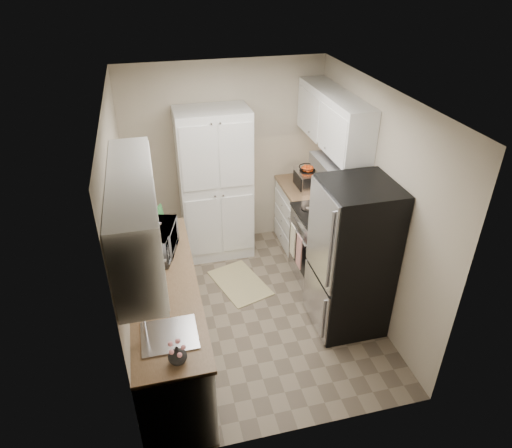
# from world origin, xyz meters

# --- Properties ---
(ground) EXTENTS (3.20, 3.20, 0.00)m
(ground) POSITION_xyz_m (0.00, 0.00, 0.00)
(ground) COLOR #7A6B56
(ground) RESTS_ON ground
(room_shell) EXTENTS (2.64, 3.24, 2.52)m
(room_shell) POSITION_xyz_m (-0.02, -0.01, 1.63)
(room_shell) COLOR beige
(room_shell) RESTS_ON ground
(pantry_cabinet) EXTENTS (0.90, 0.55, 2.00)m
(pantry_cabinet) POSITION_xyz_m (-0.20, 1.32, 1.00)
(pantry_cabinet) COLOR white
(pantry_cabinet) RESTS_ON ground
(base_cabinet_left) EXTENTS (0.60, 2.30, 0.88)m
(base_cabinet_left) POSITION_xyz_m (-0.99, -0.43, 0.44)
(base_cabinet_left) COLOR white
(base_cabinet_left) RESTS_ON ground
(countertop_left) EXTENTS (0.63, 2.33, 0.04)m
(countertop_left) POSITION_xyz_m (-0.99, -0.43, 0.90)
(countertop_left) COLOR #846647
(countertop_left) RESTS_ON base_cabinet_left
(base_cabinet_right) EXTENTS (0.60, 0.80, 0.88)m
(base_cabinet_right) POSITION_xyz_m (0.99, 1.19, 0.44)
(base_cabinet_right) COLOR white
(base_cabinet_right) RESTS_ON ground
(countertop_right) EXTENTS (0.63, 0.83, 0.04)m
(countertop_right) POSITION_xyz_m (0.99, 1.19, 0.90)
(countertop_right) COLOR #846647
(countertop_right) RESTS_ON base_cabinet_right
(electric_range) EXTENTS (0.71, 0.78, 1.13)m
(electric_range) POSITION_xyz_m (0.97, 0.39, 0.48)
(electric_range) COLOR #B7B7BC
(electric_range) RESTS_ON ground
(refrigerator) EXTENTS (0.70, 0.72, 1.70)m
(refrigerator) POSITION_xyz_m (0.94, -0.41, 0.85)
(refrigerator) COLOR #B7B7BC
(refrigerator) RESTS_ON ground
(microwave) EXTENTS (0.51, 0.63, 0.31)m
(microwave) POSITION_xyz_m (-1.02, 0.06, 1.07)
(microwave) COLOR silver
(microwave) RESTS_ON countertop_left
(wine_bottle) EXTENTS (0.08, 0.08, 0.33)m
(wine_bottle) POSITION_xyz_m (-1.14, 0.51, 1.08)
(wine_bottle) COLOR black
(wine_bottle) RESTS_ON countertop_left
(flower_vase) EXTENTS (0.15, 0.15, 0.15)m
(flower_vase) POSITION_xyz_m (-0.95, -1.44, 0.99)
(flower_vase) COLOR silver
(flower_vase) RESTS_ON countertop_left
(cutting_board) EXTENTS (0.10, 0.19, 0.26)m
(cutting_board) POSITION_xyz_m (-0.94, 0.56, 1.05)
(cutting_board) COLOR #2F803A
(cutting_board) RESTS_ON countertop_left
(toaster_oven) EXTENTS (0.32, 0.40, 0.23)m
(toaster_oven) POSITION_xyz_m (1.00, 1.12, 1.04)
(toaster_oven) COLOR silver
(toaster_oven) RESTS_ON countertop_right
(fruit_basket) EXTENTS (0.28, 0.28, 0.09)m
(fruit_basket) POSITION_xyz_m (0.98, 1.15, 1.20)
(fruit_basket) COLOR #FD5216
(fruit_basket) RESTS_ON toaster_oven
(kitchen_mat) EXTENTS (0.74, 0.94, 0.01)m
(kitchen_mat) POSITION_xyz_m (-0.07, 0.51, 0.01)
(kitchen_mat) COLOR #CCBE82
(kitchen_mat) RESTS_ON ground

